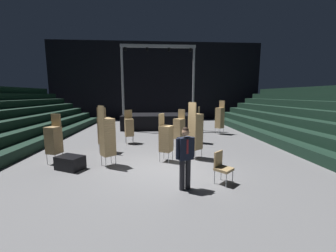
% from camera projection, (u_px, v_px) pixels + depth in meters
% --- Properties ---
extents(ground_plane, '(22.00, 30.00, 0.10)m').
position_uv_depth(ground_plane, '(164.00, 169.00, 7.38)').
color(ground_plane, slate).
extents(arena_end_wall, '(22.00, 0.30, 8.00)m').
position_uv_depth(arena_end_wall, '(157.00, 81.00, 21.57)').
color(arena_end_wall, black).
rests_on(arena_end_wall, ground_plane).
extents(stage_riser, '(5.55, 3.17, 6.04)m').
position_uv_depth(stage_riser, '(158.00, 120.00, 16.30)').
color(stage_riser, black).
rests_on(stage_riser, ground_plane).
extents(man_with_tie, '(0.56, 0.35, 1.75)m').
position_uv_depth(man_with_tie, '(185.00, 155.00, 5.55)').
color(man_with_tie, black).
rests_on(man_with_tie, ground_plane).
extents(chair_stack_front_left, '(0.61, 0.61, 2.22)m').
position_uv_depth(chair_stack_front_left, '(220.00, 117.00, 13.60)').
color(chair_stack_front_left, '#B2B5BA').
rests_on(chair_stack_front_left, ground_plane).
extents(chair_stack_front_right, '(0.62, 0.62, 2.22)m').
position_uv_depth(chair_stack_front_right, '(107.00, 136.00, 7.41)').
color(chair_stack_front_right, '#B2B5BA').
rests_on(chair_stack_front_right, ground_plane).
extents(chair_stack_mid_left, '(0.55, 0.55, 2.05)m').
position_uv_depth(chair_stack_mid_left, '(104.00, 130.00, 9.25)').
color(chair_stack_mid_left, '#B2B5BA').
rests_on(chair_stack_mid_left, ground_plane).
extents(chair_stack_mid_right, '(0.60, 0.60, 1.88)m').
position_uv_depth(chair_stack_mid_right, '(166.00, 138.00, 7.97)').
color(chair_stack_mid_right, '#B2B5BA').
rests_on(chair_stack_mid_right, ground_plane).
extents(chair_stack_mid_centre, '(0.54, 0.54, 1.79)m').
position_uv_depth(chair_stack_mid_centre, '(129.00, 127.00, 10.97)').
color(chair_stack_mid_centre, '#B2B5BA').
rests_on(chair_stack_mid_centre, ground_plane).
extents(chair_stack_rear_left, '(0.56, 0.56, 1.96)m').
position_uv_depth(chair_stack_rear_left, '(195.00, 125.00, 11.09)').
color(chair_stack_rear_left, '#B2B5BA').
rests_on(chair_stack_rear_left, ground_plane).
extents(chair_stack_rear_right, '(0.61, 0.61, 2.31)m').
position_uv_depth(chair_stack_rear_right, '(195.00, 131.00, 8.30)').
color(chair_stack_rear_right, '#B2B5BA').
rests_on(chair_stack_rear_right, ground_plane).
extents(chair_stack_rear_centre, '(0.56, 0.56, 1.88)m').
position_uv_depth(chair_stack_rear_centre, '(54.00, 139.00, 7.71)').
color(chair_stack_rear_centre, '#B2B5BA').
rests_on(chair_stack_rear_centre, ground_plane).
extents(chair_stack_aisle_left, '(0.62, 0.62, 1.88)m').
position_uv_depth(chair_stack_aisle_left, '(179.00, 128.00, 10.28)').
color(chair_stack_aisle_left, '#B2B5BA').
rests_on(chair_stack_aisle_left, ground_plane).
extents(equipment_road_case, '(1.07, 0.93, 0.47)m').
position_uv_depth(equipment_road_case, '(70.00, 163.00, 7.20)').
color(equipment_road_case, black).
rests_on(equipment_road_case, ground_plane).
extents(loose_chair_near_man, '(0.62, 0.62, 0.95)m').
position_uv_depth(loose_chair_near_man, '(222.00, 166.00, 6.03)').
color(loose_chair_near_man, '#B2B5BA').
rests_on(loose_chair_near_man, ground_plane).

